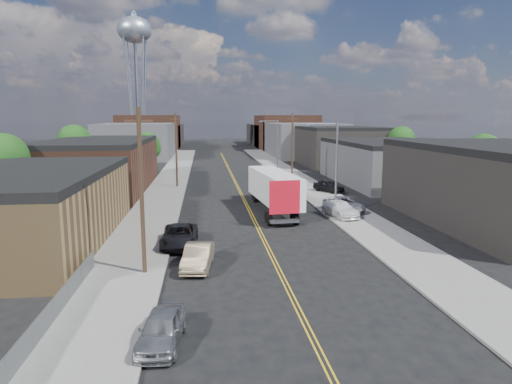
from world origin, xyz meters
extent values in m
plane|color=black|center=(0.00, 60.00, 0.00)|extent=(260.00, 260.00, 0.00)
cube|color=gold|center=(0.00, 45.00, 0.01)|extent=(0.32, 120.00, 0.01)
cube|color=slate|center=(-9.50, 45.00, 0.07)|extent=(5.00, 140.00, 0.15)
cube|color=slate|center=(9.50, 45.00, 0.07)|extent=(5.00, 140.00, 0.15)
cube|color=brown|center=(-18.00, 18.00, 2.50)|extent=(12.00, 22.00, 5.00)
cube|color=black|center=(-18.00, 18.00, 5.30)|extent=(12.00, 22.00, 0.60)
cube|color=#45271B|center=(-18.00, 44.00, 3.00)|extent=(12.00, 26.00, 6.00)
cube|color=black|center=(-18.00, 44.00, 6.30)|extent=(12.00, 26.00, 0.60)
cube|color=black|center=(22.00, 20.00, 3.25)|extent=(14.00, 22.00, 6.50)
cube|color=black|center=(22.00, 20.00, 6.80)|extent=(14.00, 22.00, 0.60)
cube|color=navy|center=(15.20, 20.00, 3.60)|extent=(0.30, 20.00, 0.80)
cube|color=#343437|center=(22.00, 46.00, 2.75)|extent=(14.00, 24.00, 5.50)
cube|color=black|center=(22.00, 46.00, 5.80)|extent=(14.00, 24.00, 0.60)
cube|color=black|center=(22.00, 72.00, 3.50)|extent=(14.00, 22.00, 7.00)
cube|color=black|center=(22.00, 72.00, 7.30)|extent=(14.00, 22.00, 0.60)
cube|color=#343437|center=(-20.00, 95.00, 4.00)|extent=(16.00, 30.00, 8.00)
cube|color=#343437|center=(20.00, 95.00, 4.00)|extent=(16.00, 30.00, 8.00)
cube|color=#45271B|center=(-20.00, 120.00, 5.00)|extent=(16.00, 26.00, 10.00)
cube|color=#45271B|center=(20.00, 120.00, 5.00)|extent=(16.00, 26.00, 10.00)
cube|color=black|center=(-20.00, 140.00, 3.50)|extent=(16.00, 40.00, 7.00)
cube|color=black|center=(20.00, 140.00, 3.50)|extent=(16.00, 40.00, 7.00)
cylinder|color=gray|center=(-22.00, 110.00, 15.00)|extent=(0.80, 0.80, 30.00)
cylinder|color=gray|center=(-23.76, 108.24, 15.00)|extent=(1.94, 1.94, 29.98)
cylinder|color=gray|center=(-20.24, 108.24, 15.00)|extent=(1.94, 1.94, 29.98)
cylinder|color=gray|center=(-23.76, 111.76, 15.00)|extent=(1.94, 1.94, 29.98)
cylinder|color=gray|center=(-20.24, 111.76, 15.00)|extent=(1.94, 1.94, 29.98)
ellipsoid|color=#9EA8B2|center=(-22.00, 110.00, 32.00)|extent=(9.00, 9.00, 6.75)
cylinder|color=#9EA8B2|center=(-22.00, 110.00, 35.60)|extent=(1.60, 1.60, 1.20)
cone|color=#9EA8B2|center=(-22.00, 110.00, 36.50)|extent=(1.80, 1.80, 0.80)
cylinder|color=gray|center=(8.00, 25.00, 4.50)|extent=(0.18, 0.18, 9.00)
cylinder|color=gray|center=(6.50, 25.00, 8.80)|extent=(3.00, 0.12, 0.12)
cube|color=gray|center=(5.00, 25.00, 8.70)|extent=(0.60, 0.25, 0.18)
cylinder|color=gray|center=(8.00, 60.00, 4.50)|extent=(0.18, 0.18, 9.00)
cylinder|color=gray|center=(6.50, 60.00, 8.80)|extent=(3.00, 0.12, 0.12)
cube|color=gray|center=(5.00, 60.00, 8.70)|extent=(0.60, 0.25, 0.18)
cylinder|color=black|center=(-8.20, 10.00, 5.00)|extent=(0.26, 0.26, 10.00)
cube|color=black|center=(-8.20, 10.00, 9.20)|extent=(1.60, 0.12, 0.12)
cylinder|color=black|center=(-8.20, 45.00, 5.00)|extent=(0.26, 0.26, 10.00)
cube|color=black|center=(-8.20, 45.00, 9.20)|extent=(1.60, 0.12, 0.12)
cylinder|color=black|center=(8.20, 48.00, 5.00)|extent=(0.26, 0.26, 10.00)
cube|color=black|center=(8.20, 48.00, 9.20)|extent=(1.60, 0.12, 0.12)
cube|color=slate|center=(-11.50, 3.50, 0.60)|extent=(0.02, 16.00, 1.20)
cube|color=slate|center=(-11.50, 3.50, 1.20)|extent=(0.05, 16.00, 0.05)
cylinder|color=black|center=(-24.00, 30.00, 2.12)|extent=(0.36, 0.36, 4.25)
sphere|color=#113D10|center=(-24.00, 30.00, 5.53)|extent=(4.76, 4.76, 4.76)
sphere|color=#113D10|center=(-23.40, 30.30, 4.68)|extent=(3.74, 3.74, 3.74)
cylinder|color=black|center=(-24.00, 55.00, 2.25)|extent=(0.36, 0.36, 4.50)
sphere|color=#113D10|center=(-24.00, 55.00, 5.85)|extent=(5.04, 5.04, 5.04)
sphere|color=#113D10|center=(-23.40, 55.30, 4.95)|extent=(3.96, 3.96, 3.96)
sphere|color=#113D10|center=(-24.50, 54.60, 5.22)|extent=(3.60, 3.60, 3.60)
cylinder|color=black|center=(-14.00, 62.00, 1.88)|extent=(0.36, 0.36, 3.75)
sphere|color=#113D10|center=(-14.00, 62.00, 4.88)|extent=(4.20, 4.20, 4.20)
sphere|color=#113D10|center=(-13.40, 62.30, 4.12)|extent=(3.30, 3.30, 3.30)
sphere|color=#113D10|center=(-14.50, 61.60, 4.35)|extent=(3.00, 3.00, 3.00)
cylinder|color=black|center=(30.00, 36.00, 2.00)|extent=(0.36, 0.36, 4.00)
sphere|color=#113D10|center=(30.00, 36.00, 5.20)|extent=(4.48, 4.48, 4.48)
sphere|color=#113D10|center=(30.60, 36.30, 4.40)|extent=(3.52, 3.52, 3.52)
sphere|color=#113D10|center=(29.50, 35.60, 4.64)|extent=(3.20, 3.20, 3.20)
cylinder|color=black|center=(30.00, 60.00, 2.12)|extent=(0.36, 0.36, 4.25)
sphere|color=#113D10|center=(30.00, 60.00, 5.53)|extent=(4.76, 4.76, 4.76)
sphere|color=#113D10|center=(30.60, 60.30, 4.68)|extent=(3.74, 3.74, 3.74)
sphere|color=#113D10|center=(29.50, 59.60, 4.93)|extent=(3.40, 3.40, 3.40)
cube|color=silver|center=(2.28, 26.89, 2.66)|extent=(3.84, 12.49, 2.87)
cube|color=red|center=(2.28, 20.75, 2.66)|extent=(2.68, 0.38, 2.89)
cube|color=gray|center=(2.28, 20.75, 0.56)|extent=(2.58, 0.84, 0.25)
cube|color=black|center=(2.28, 34.48, 1.59)|extent=(2.87, 3.51, 3.18)
cylinder|color=black|center=(2.28, 22.15, 0.51)|extent=(2.75, 1.28, 1.02)
cylinder|color=black|center=(2.28, 34.48, 0.51)|extent=(2.65, 1.27, 1.02)
imported|color=gray|center=(-6.40, 1.07, 0.71)|extent=(2.12, 4.33, 1.42)
imported|color=#7F6E53|center=(-5.00, 10.79, 0.76)|extent=(2.17, 4.78, 1.52)
imported|color=black|center=(-6.40, 16.00, 0.77)|extent=(2.67, 5.61, 1.55)
imported|color=#929497|center=(9.21, 26.01, 0.87)|extent=(3.55, 5.63, 1.45)
imported|color=silver|center=(8.20, 24.00, 0.87)|extent=(2.98, 5.25, 1.43)
imported|color=black|center=(11.00, 38.18, 0.90)|extent=(3.66, 4.68, 1.49)
imported|color=black|center=(4.02, 42.00, 0.77)|extent=(2.88, 5.71, 1.55)
camera|label=1|loc=(-4.50, -17.04, 9.40)|focal=32.00mm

